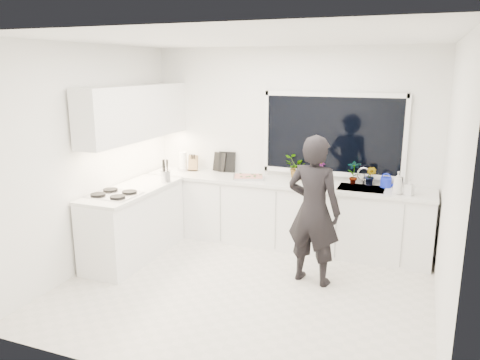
% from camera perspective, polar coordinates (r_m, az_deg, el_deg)
% --- Properties ---
extents(floor, '(4.00, 3.50, 0.02)m').
position_cam_1_polar(floor, '(5.41, 0.52, -13.17)').
color(floor, beige).
rests_on(floor, ground).
extents(wall_back, '(4.00, 0.02, 2.70)m').
position_cam_1_polar(wall_back, '(6.59, 6.04, 4.13)').
color(wall_back, white).
rests_on(wall_back, ground).
extents(wall_left, '(0.02, 3.50, 2.70)m').
position_cam_1_polar(wall_left, '(5.95, -17.84, 2.52)').
color(wall_left, white).
rests_on(wall_left, ground).
extents(wall_right, '(0.02, 3.50, 2.70)m').
position_cam_1_polar(wall_right, '(4.65, 24.38, -1.04)').
color(wall_right, white).
rests_on(wall_right, ground).
extents(ceiling, '(4.00, 3.50, 0.02)m').
position_cam_1_polar(ceiling, '(4.84, 0.59, 16.95)').
color(ceiling, white).
rests_on(ceiling, wall_back).
extents(window, '(1.80, 0.02, 1.00)m').
position_cam_1_polar(window, '(6.40, 11.21, 5.47)').
color(window, black).
rests_on(window, wall_back).
extents(base_cabinets_back, '(3.92, 0.58, 0.88)m').
position_cam_1_polar(base_cabinets_back, '(6.52, 5.11, -4.21)').
color(base_cabinets_back, white).
rests_on(base_cabinets_back, floor).
extents(base_cabinets_left, '(0.58, 1.60, 0.88)m').
position_cam_1_polar(base_cabinets_left, '(6.25, -12.79, -5.27)').
color(base_cabinets_left, white).
rests_on(base_cabinets_left, floor).
extents(countertop_back, '(3.94, 0.62, 0.04)m').
position_cam_1_polar(countertop_back, '(6.38, 5.17, -0.30)').
color(countertop_back, silver).
rests_on(countertop_back, base_cabinets_back).
extents(countertop_left, '(0.62, 1.60, 0.04)m').
position_cam_1_polar(countertop_left, '(6.12, -13.01, -1.20)').
color(countertop_left, silver).
rests_on(countertop_left, base_cabinets_left).
extents(upper_cabinets, '(0.34, 2.10, 0.70)m').
position_cam_1_polar(upper_cabinets, '(6.31, -12.58, 8.04)').
color(upper_cabinets, white).
rests_on(upper_cabinets, wall_left).
extents(sink, '(0.58, 0.42, 0.14)m').
position_cam_1_polar(sink, '(6.20, 14.54, -1.39)').
color(sink, silver).
rests_on(sink, countertop_back).
extents(faucet, '(0.03, 0.03, 0.22)m').
position_cam_1_polar(faucet, '(6.35, 14.86, 0.44)').
color(faucet, silver).
rests_on(faucet, countertop_back).
extents(stovetop, '(0.56, 0.48, 0.03)m').
position_cam_1_polar(stovetop, '(5.85, -15.11, -1.65)').
color(stovetop, black).
rests_on(stovetop, countertop_left).
extents(person, '(0.69, 0.51, 1.72)m').
position_cam_1_polar(person, '(5.33, 8.95, -3.69)').
color(person, black).
rests_on(person, floor).
extents(pizza_tray, '(0.50, 0.44, 0.03)m').
position_cam_1_polar(pizza_tray, '(6.50, 1.05, 0.34)').
color(pizza_tray, silver).
rests_on(pizza_tray, countertop_back).
extents(pizza, '(0.46, 0.39, 0.01)m').
position_cam_1_polar(pizza, '(6.50, 1.05, 0.48)').
color(pizza, red).
rests_on(pizza, pizza_tray).
extents(watering_can, '(0.17, 0.17, 0.13)m').
position_cam_1_polar(watering_can, '(6.30, 17.36, -0.26)').
color(watering_can, '#1526CD').
rests_on(watering_can, countertop_back).
extents(paper_towel_roll, '(0.14, 0.14, 0.26)m').
position_cam_1_polar(paper_towel_roll, '(7.04, -6.94, 2.22)').
color(paper_towel_roll, white).
rests_on(paper_towel_roll, countertop_back).
extents(knife_block, '(0.15, 0.13, 0.22)m').
position_cam_1_polar(knife_block, '(7.01, -5.72, 2.04)').
color(knife_block, '#936A44').
rests_on(knife_block, countertop_back).
extents(utensil_crock, '(0.16, 0.16, 0.16)m').
position_cam_1_polar(utensil_crock, '(6.34, -9.05, 0.43)').
color(utensil_crock, silver).
rests_on(utensil_crock, countertop_left).
extents(picture_frame_large, '(0.22, 0.08, 0.28)m').
position_cam_1_polar(picture_frame_large, '(6.93, -2.51, 2.21)').
color(picture_frame_large, black).
rests_on(picture_frame_large, countertop_back).
extents(picture_frame_small, '(0.25, 0.05, 0.30)m').
position_cam_1_polar(picture_frame_small, '(6.88, -1.60, 2.22)').
color(picture_frame_small, black).
rests_on(picture_frame_small, countertop_back).
extents(herb_plants, '(1.28, 0.39, 0.33)m').
position_cam_1_polar(herb_plants, '(6.40, 9.16, 1.27)').
color(herb_plants, '#26662D').
rests_on(herb_plants, countertop_back).
extents(soap_bottles, '(0.25, 0.12, 0.28)m').
position_cam_1_polar(soap_bottles, '(5.98, 19.11, -0.51)').
color(soap_bottles, '#D8BF66').
rests_on(soap_bottles, countertop_back).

